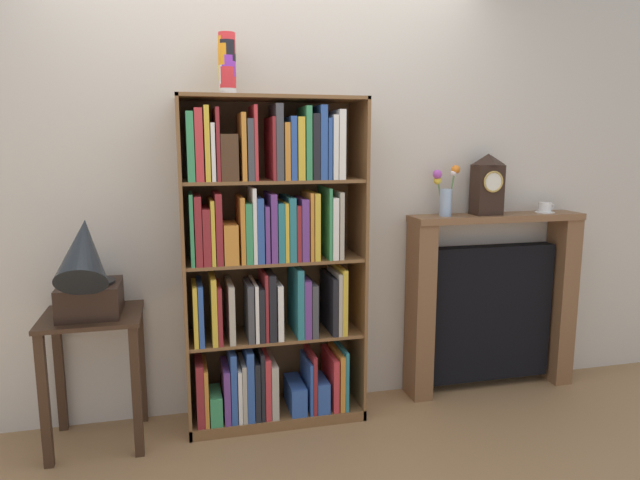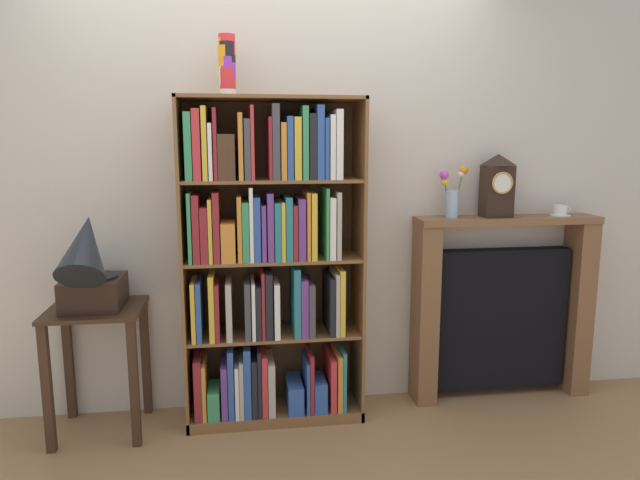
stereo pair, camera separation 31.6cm
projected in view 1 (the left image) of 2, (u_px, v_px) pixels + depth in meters
The scene contains 10 objects.
ground_plane at pixel (278, 424), 3.21m from camera, with size 8.12×6.40×0.02m, color #997047.
wall_back at pixel (305, 188), 3.32m from camera, with size 5.12×0.08×2.60m, color beige.
bookshelf at pixel (269, 270), 3.11m from camera, with size 0.99×0.35×1.80m.
cup_stack at pixel (227, 64), 2.91m from camera, with size 0.09×0.09×0.31m.
side_table_left at pixel (94, 351), 2.92m from camera, with size 0.49×0.44×0.70m.
gramophone at pixel (86, 271), 2.78m from camera, with size 0.30×0.49×0.57m.
fireplace_mantel at pixel (491, 304), 3.60m from camera, with size 1.11×0.22×1.13m.
mantel_clock at pixel (487, 184), 3.43m from camera, with size 0.17×0.14×0.37m.
flower_vase at pixel (445, 193), 3.39m from camera, with size 0.17×0.10×0.30m.
teacup_with_saucer at pixel (545, 208), 3.56m from camera, with size 0.13×0.12×0.06m.
Camera 1 is at (-0.50, -2.95, 1.57)m, focal length 31.87 mm.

